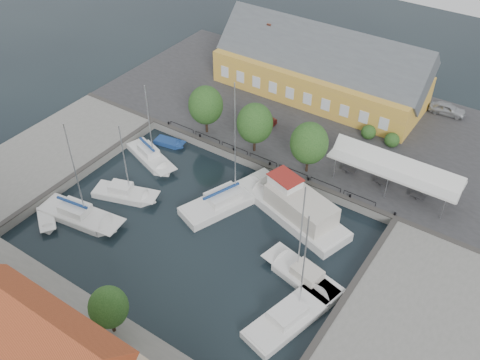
# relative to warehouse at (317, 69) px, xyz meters

# --- Properties ---
(ground) EXTENTS (140.00, 140.00, 0.00)m
(ground) POSITION_rel_warehouse_xyz_m (2.60, -28.36, -4.43)
(ground) COLOR black
(ground) RESTS_ON ground
(north_quay) EXTENTS (56.00, 26.00, 1.00)m
(north_quay) POSITION_rel_warehouse_xyz_m (2.60, -5.36, -3.93)
(north_quay) COLOR #2D2D30
(north_quay) RESTS_ON ground
(west_quay) EXTENTS (12.00, 24.00, 1.00)m
(west_quay) POSITION_rel_warehouse_xyz_m (-19.40, -30.36, -3.93)
(west_quay) COLOR slate
(west_quay) RESTS_ON ground
(east_quay) EXTENTS (12.00, 24.00, 1.00)m
(east_quay) POSITION_rel_warehouse_xyz_m (24.60, -30.36, -3.93)
(east_quay) COLOR slate
(east_quay) RESTS_ON ground
(quay_edge_fittings) EXTENTS (56.00, 24.72, 0.40)m
(quay_edge_fittings) POSITION_rel_warehouse_xyz_m (2.62, -23.61, -3.37)
(quay_edge_fittings) COLOR #383533
(quay_edge_fittings) RESTS_ON north_quay
(warehouse) EXTENTS (28.56, 14.00, 9.55)m
(warehouse) POSITION_rel_warehouse_xyz_m (0.00, 0.00, 0.00)
(warehouse) COLOR gold
(warehouse) RESTS_ON north_quay
(tent_canopy) EXTENTS (14.00, 4.00, 2.83)m
(tent_canopy) POSITION_rel_warehouse_xyz_m (16.60, -13.86, -0.74)
(tent_canopy) COLOR silver
(tent_canopy) RESTS_ON north_quay
(quay_trees) EXTENTS (18.20, 4.20, 6.30)m
(quay_trees) POSITION_rel_warehouse_xyz_m (0.60, -16.36, 0.45)
(quay_trees) COLOR black
(quay_trees) RESTS_ON north_quay
(car_silver) EXTENTS (4.80, 2.33, 1.58)m
(car_silver) POSITION_rel_warehouse_xyz_m (16.94, 4.39, -2.64)
(car_silver) COLOR #AAAEB2
(car_silver) RESTS_ON north_quay
(car_red) EXTENTS (2.05, 3.79, 1.19)m
(car_red) POSITION_rel_warehouse_xyz_m (-0.99, -11.76, -2.84)
(car_red) COLOR #511612
(car_red) RESTS_ON north_quay
(center_sailboat) EXTENTS (6.99, 11.45, 14.96)m
(center_sailboat) POSITION_rel_warehouse_xyz_m (2.67, -25.01, -4.07)
(center_sailboat) COLOR silver
(center_sailboat) RESTS_ON ground
(trawler) EXTENTS (14.11, 7.92, 5.00)m
(trawler) POSITION_rel_warehouse_xyz_m (9.74, -22.61, -3.41)
(trawler) COLOR silver
(trawler) RESTS_ON ground
(east_boat_b) EXTENTS (8.59, 4.43, 11.30)m
(east_boat_b) POSITION_rel_warehouse_xyz_m (14.56, -29.55, -4.17)
(east_boat_b) COLOR silver
(east_boat_b) RESTS_ON ground
(east_boat_c) EXTENTS (5.37, 10.03, 12.21)m
(east_boat_c) POSITION_rel_warehouse_xyz_m (15.75, -34.07, -4.17)
(east_boat_c) COLOR silver
(east_boat_c) RESTS_ON ground
(west_boat_a) EXTENTS (8.45, 4.86, 10.98)m
(west_boat_a) POSITION_rel_warehouse_xyz_m (-9.37, -23.63, -4.16)
(west_boat_a) COLOR silver
(west_boat_a) RESTS_ON ground
(west_boat_c) EXTENTS (7.59, 4.47, 10.05)m
(west_boat_c) POSITION_rel_warehouse_xyz_m (-7.31, -30.26, -4.17)
(west_boat_c) COLOR silver
(west_boat_c) RESTS_ON ground
(west_boat_d) EXTENTS (9.89, 4.18, 12.68)m
(west_boat_d) POSITION_rel_warehouse_xyz_m (-8.80, -35.41, -4.16)
(west_boat_d) COLOR silver
(west_boat_d) RESTS_ON ground
(launch_sw) EXTENTS (4.36, 3.67, 0.98)m
(launch_sw) POSITION_rel_warehouse_xyz_m (-11.30, -37.63, -4.34)
(launch_sw) COLOR silver
(launch_sw) RESTS_ON ground
(launch_nw) EXTENTS (4.06, 2.15, 0.88)m
(launch_nw) POSITION_rel_warehouse_xyz_m (-9.59, -19.92, -4.34)
(launch_nw) COLOR navy
(launch_nw) RESTS_ON ground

